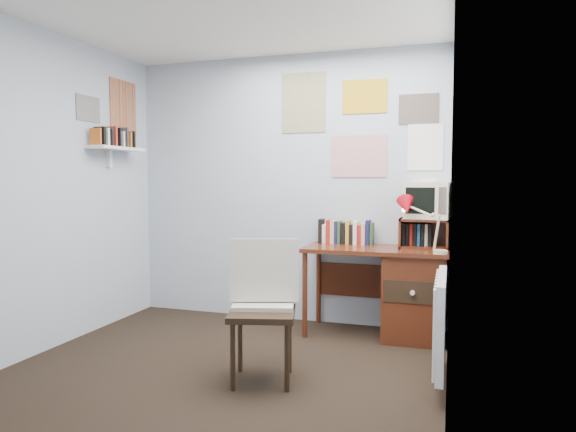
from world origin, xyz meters
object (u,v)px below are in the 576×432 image
(desk, at_px, (408,291))
(crt_tv, at_px, (429,198))
(desk_chair, at_px, (262,314))
(wall_shelf, at_px, (116,149))
(tv_riser, at_px, (424,233))
(radiator, at_px, (441,321))
(desk_lamp, at_px, (441,228))

(desk, distance_m, crt_tv, 0.80)
(crt_tv, bearing_deg, desk_chair, -118.52)
(wall_shelf, bearing_deg, desk, 8.40)
(tv_riser, bearing_deg, desk, -137.04)
(radiator, bearing_deg, wall_shelf, 169.11)
(desk_chair, xyz_separation_m, radiator, (1.13, 0.32, -0.04))
(tv_riser, height_order, crt_tv, crt_tv)
(desk_chair, relative_size, desk_lamp, 2.29)
(tv_riser, distance_m, radiator, 1.15)
(desk_lamp, bearing_deg, tv_riser, 128.69)
(desk, relative_size, crt_tv, 3.34)
(desk_lamp, distance_m, tv_riser, 0.37)
(radiator, bearing_deg, crt_tv, 97.31)
(desk, distance_m, tv_riser, 0.51)
(desk_lamp, relative_size, radiator, 0.50)
(desk, distance_m, wall_shelf, 2.87)
(radiator, bearing_deg, desk_chair, -164.27)
(desk, xyz_separation_m, wall_shelf, (-2.57, -0.38, 1.21))
(wall_shelf, bearing_deg, radiator, -10.89)
(desk_lamp, relative_size, tv_riser, 0.99)
(desk_lamp, xyz_separation_m, radiator, (0.03, -0.71, -0.54))
(radiator, bearing_deg, tv_riser, 99.28)
(desk, xyz_separation_m, tv_riser, (0.12, 0.11, 0.48))
(desk_lamp, distance_m, wall_shelf, 2.91)
(crt_tv, distance_m, wall_shelf, 2.81)
(tv_riser, xyz_separation_m, radiator, (0.17, -1.04, -0.47))
(desk, bearing_deg, wall_shelf, -171.60)
(desk_chair, bearing_deg, desk_lamp, 28.28)
(tv_riser, distance_m, wall_shelf, 2.83)
(desk_lamp, height_order, tv_riser, desk_lamp)
(radiator, height_order, wall_shelf, wall_shelf)
(tv_riser, height_order, radiator, tv_riser)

